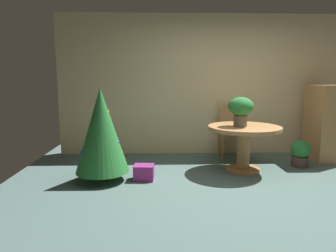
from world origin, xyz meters
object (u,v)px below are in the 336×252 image
(holiday_tree, at_px, (101,131))
(gift_box_purple, at_px, (144,172))
(potted_plant, at_px, (300,153))
(wooden_cabinet, at_px, (325,123))
(wooden_chair_far, at_px, (230,129))
(flower_vase, at_px, (241,108))
(round_dining_table, at_px, (244,137))

(holiday_tree, bearing_deg, gift_box_purple, 0.87)
(holiday_tree, bearing_deg, potted_plant, 10.75)
(gift_box_purple, relative_size, wooden_cabinet, 0.22)
(gift_box_purple, bearing_deg, wooden_chair_far, 39.98)
(wooden_chair_far, height_order, holiday_tree, holiday_tree)
(gift_box_purple, distance_m, potted_plant, 2.59)
(flower_vase, xyz_separation_m, gift_box_purple, (-1.45, -0.36, -0.87))
(flower_vase, xyz_separation_m, wooden_chair_far, (0.07, 0.92, -0.46))
(round_dining_table, relative_size, wooden_cabinet, 0.84)
(wooden_chair_far, bearing_deg, gift_box_purple, -140.02)
(flower_vase, height_order, wooden_chair_far, flower_vase)
(round_dining_table, bearing_deg, holiday_tree, -169.45)
(flower_vase, relative_size, holiday_tree, 0.34)
(gift_box_purple, bearing_deg, wooden_cabinet, 17.40)
(flower_vase, xyz_separation_m, potted_plant, (1.07, 0.22, -0.75))
(flower_vase, height_order, potted_plant, flower_vase)
(holiday_tree, bearing_deg, wooden_chair_far, 31.49)
(gift_box_purple, bearing_deg, round_dining_table, 14.09)
(round_dining_table, height_order, gift_box_purple, round_dining_table)
(holiday_tree, distance_m, wooden_cabinet, 3.83)
(round_dining_table, relative_size, holiday_tree, 0.85)
(round_dining_table, relative_size, gift_box_purple, 3.75)
(holiday_tree, relative_size, potted_plant, 2.96)
(flower_vase, distance_m, gift_box_purple, 1.73)
(flower_vase, relative_size, potted_plant, 1.02)
(flower_vase, distance_m, wooden_chair_far, 1.03)
(flower_vase, bearing_deg, gift_box_purple, -166.18)
(flower_vase, relative_size, wooden_chair_far, 0.49)
(wooden_chair_far, distance_m, gift_box_purple, 2.03)
(gift_box_purple, bearing_deg, flower_vase, 13.82)
(wooden_chair_far, xyz_separation_m, holiday_tree, (-2.10, -1.29, 0.20))
(round_dining_table, distance_m, wooden_chair_far, 0.90)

